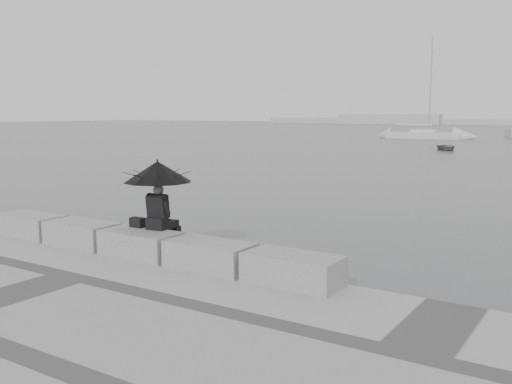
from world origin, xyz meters
The scene contains 10 objects.
ground centered at (0.00, 0.00, 0.00)m, with size 360.00×360.00×0.00m, color #444749.
stone_block_far_left centered at (-3.40, -0.45, 0.75)m, with size 1.60×0.80×0.50m, color slate.
stone_block_left centered at (-1.70, -0.45, 0.75)m, with size 1.60×0.80×0.50m, color slate.
stone_block_centre centered at (0.00, -0.45, 0.75)m, with size 1.60×0.80×0.50m, color slate.
stone_block_right centered at (1.70, -0.45, 0.75)m, with size 1.60×0.80×0.50m, color slate.
stone_block_far_right centered at (3.40, -0.45, 0.75)m, with size 1.60×0.80×0.50m, color slate.
seated_person centered at (0.16, -0.10, 2.03)m, with size 1.35×1.35×1.39m.
bag centered at (-0.33, -0.19, 1.10)m, with size 0.30×0.17×0.19m, color black.
sailboat_left centered at (-13.62, 64.20, 0.51)m, with size 9.17×2.79×12.90m.
dinghy centered at (-5.42, 43.14, 0.27)m, with size 3.18×1.34×0.54m, color gray.
Camera 1 is at (7.79, -8.37, 3.29)m, focal length 40.00 mm.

